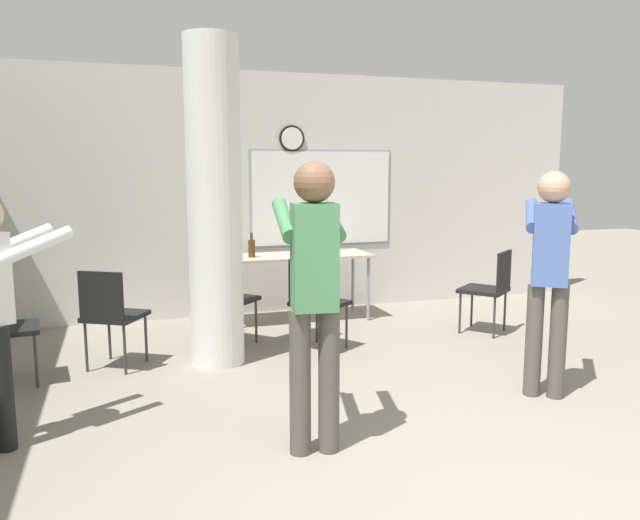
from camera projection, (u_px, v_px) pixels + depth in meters
name	position (u px, v px, depth m)	size (l,w,h in m)	color
wall_back	(272.00, 194.00, 7.35)	(8.00, 0.15, 2.80)	silver
support_pillar	(214.00, 205.00, 5.33)	(0.46, 0.46, 2.80)	white
folding_table	(294.00, 260.00, 6.95)	(1.72, 0.61, 0.75)	beige
bottle_on_table	(252.00, 248.00, 6.73)	(0.08, 0.08, 0.27)	#4C3319
chair_near_pillar	(111.00, 311.00, 5.27)	(0.60, 0.60, 0.87)	black
chair_table_left	(225.00, 295.00, 5.95)	(0.62, 0.62, 0.87)	black
chair_table_front	(314.00, 296.00, 5.90)	(0.61, 0.61, 0.87)	black
chair_mid_room	(490.00, 285.00, 6.45)	(0.62, 0.62, 0.87)	black
person_playing_front	(314.00, 285.00, 3.67)	(0.44, 0.70, 1.75)	#514C47
person_playing_side	(550.00, 266.00, 4.60)	(0.60, 0.69, 1.69)	#514C47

